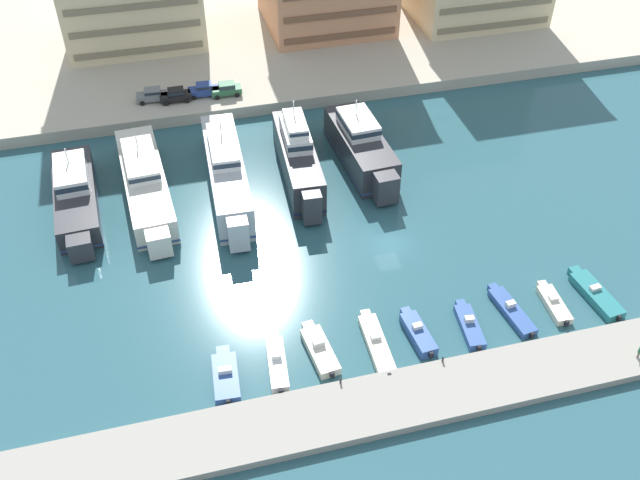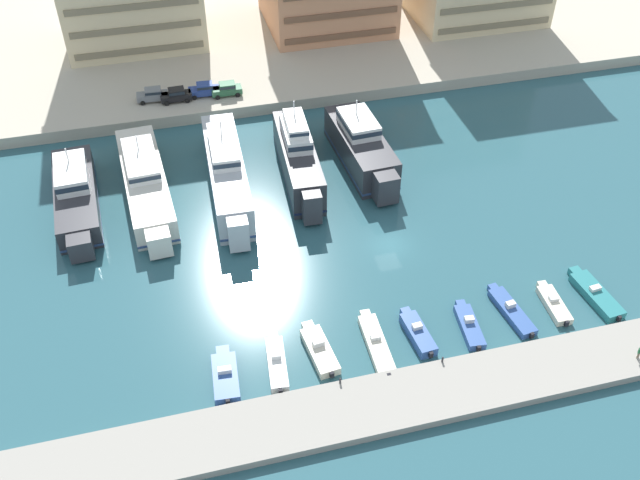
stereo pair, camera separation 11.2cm
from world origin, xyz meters
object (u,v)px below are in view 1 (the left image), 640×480
motorboat_blue_center_right (469,325)px  motorboat_blue_mid_right (511,310)px  yacht_charcoal_center_left (298,158)px  motorboat_cream_center_left (376,344)px  yacht_silver_mid_left (227,173)px  car_blue_mid_left (204,89)px  motorboat_white_left (277,363)px  car_black_left (176,95)px  motorboat_cream_right (554,303)px  motorboat_blue_center (418,333)px  motorboat_cream_mid_left (319,350)px  car_green_center_left (226,89)px  car_grey_far_left (152,95)px  yacht_charcoal_center (361,147)px  yacht_charcoal_far_left (75,194)px  motorboat_blue_far_left (226,376)px  motorboat_teal_far_right (595,294)px  yacht_ivory_left (145,182)px

motorboat_blue_center_right → motorboat_blue_mid_right: bearing=9.3°
yacht_charcoal_center_left → motorboat_cream_center_left: 27.58m
yacht_silver_mid_left → car_blue_mid_left: (-0.07, 19.61, 0.14)m
motorboat_white_left → motorboat_cream_center_left: motorboat_white_left is taller
motorboat_white_left → car_black_left: (-4.06, 46.07, 2.07)m
motorboat_white_left → motorboat_cream_right: motorboat_white_left is taller
motorboat_blue_center → motorboat_blue_mid_right: motorboat_blue_center is taller
motorboat_cream_mid_left → car_green_center_left: (-1.35, 45.30, 2.13)m
motorboat_cream_right → car_grey_far_left: size_ratio=1.41×
yacht_silver_mid_left → yacht_charcoal_center: size_ratio=1.26×
motorboat_white_left → car_green_center_left: bearing=86.6°
motorboat_blue_center → car_black_left: (-17.47, 45.82, 2.06)m
yacht_charcoal_far_left → car_black_left: size_ratio=4.64×
motorboat_blue_center_right → motorboat_white_left: bearing=-179.9°
motorboat_cream_mid_left → motorboat_cream_right: 23.52m
yacht_charcoal_center_left → motorboat_blue_mid_right: yacht_charcoal_center_left is taller
motorboat_white_left → motorboat_cream_mid_left: (4.07, 0.64, -0.07)m
yacht_charcoal_far_left → car_grey_far_left: yacht_charcoal_far_left is taller
motorboat_blue_center_right → motorboat_blue_mid_right: 4.76m
yacht_charcoal_far_left → car_green_center_left: yacht_charcoal_far_left is taller
yacht_charcoal_center_left → motorboat_blue_far_left: 30.67m
yacht_silver_mid_left → motorboat_cream_center_left: yacht_silver_mid_left is taller
motorboat_blue_mid_right → motorboat_teal_far_right: motorboat_teal_far_right is taller
motorboat_blue_center → motorboat_cream_center_left: bearing=-177.0°
motorboat_blue_mid_right → motorboat_blue_center_right: bearing=-170.7°
yacht_charcoal_center → car_grey_far_left: (-23.51, 18.55, 0.21)m
yacht_ivory_left → yacht_charcoal_center_left: (17.80, -0.83, 0.88)m
yacht_ivory_left → car_green_center_left: size_ratio=5.52×
motorboat_blue_center → car_blue_mid_left: bearing=106.4°
yacht_silver_mid_left → car_blue_mid_left: 19.61m
car_black_left → motorboat_cream_right: bearing=-55.1°
motorboat_blue_center → car_green_center_left: size_ratio=1.48×
car_green_center_left → motorboat_white_left: bearing=-93.4°
motorboat_blue_far_left → motorboat_teal_far_right: size_ratio=0.84×
yacht_silver_mid_left → motorboat_cream_right: (27.77, -26.34, -2.07)m
yacht_silver_mid_left → motorboat_cream_center_left: bearing=-70.5°
motorboat_teal_far_right → car_blue_mid_left: (-32.43, 45.86, 2.14)m
motorboat_cream_center_left → yacht_charcoal_center: bearing=75.9°
motorboat_cream_mid_left → motorboat_blue_mid_right: (19.11, 0.15, -0.07)m
motorboat_teal_far_right → car_grey_far_left: bearing=130.4°
yacht_ivory_left → motorboat_teal_far_right: (41.59, -27.62, -1.42)m
motorboat_blue_mid_right → yacht_charcoal_far_left: bearing=146.0°
motorboat_cream_mid_left → car_blue_mid_left: bearing=95.4°
motorboat_cream_mid_left → yacht_charcoal_center: bearing=66.0°
motorboat_cream_center_left → motorboat_blue_mid_right: size_ratio=1.12×
yacht_charcoal_center → motorboat_teal_far_right: yacht_charcoal_center is taller
car_green_center_left → motorboat_blue_mid_right: bearing=-65.6°
motorboat_cream_mid_left → car_blue_mid_left: 46.19m
yacht_charcoal_center → motorboat_cream_center_left: bearing=-104.1°
motorboat_cream_mid_left → motorboat_teal_far_right: (28.10, 0.07, -0.01)m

